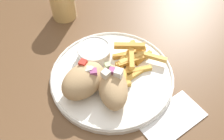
% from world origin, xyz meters
% --- Properties ---
extents(table, '(1.52, 1.52, 0.76)m').
position_xyz_m(table, '(0.00, 0.00, 0.70)').
color(table, brown).
rests_on(table, ground_plane).
extents(napkin, '(0.17, 0.12, 0.00)m').
position_xyz_m(napkin, '(-0.02, -0.19, 0.76)').
color(napkin, white).
rests_on(napkin, table).
extents(plate, '(0.30, 0.30, 0.02)m').
position_xyz_m(plate, '(-0.01, -0.02, 0.77)').
color(plate, white).
rests_on(plate, table).
extents(pita_sandwich_near, '(0.13, 0.13, 0.07)m').
position_xyz_m(pita_sandwich_near, '(-0.05, -0.05, 0.80)').
color(pita_sandwich_near, tan).
rests_on(pita_sandwich_near, plate).
extents(pita_sandwich_far, '(0.12, 0.09, 0.07)m').
position_xyz_m(pita_sandwich_far, '(-0.08, 0.01, 0.81)').
color(pita_sandwich_far, tan).
rests_on(pita_sandwich_far, plate).
extents(fries_pile, '(0.14, 0.13, 0.04)m').
position_xyz_m(fries_pile, '(0.06, -0.04, 0.79)').
color(fries_pile, gold).
rests_on(fries_pile, plate).
extents(sauce_ramekin, '(0.09, 0.09, 0.03)m').
position_xyz_m(sauce_ramekin, '(0.01, 0.05, 0.79)').
color(sauce_ramekin, white).
rests_on(sauce_ramekin, plate).
extents(water_glass, '(0.07, 0.07, 0.10)m').
position_xyz_m(water_glass, '(0.10, 0.24, 0.81)').
color(water_glass, tan).
rests_on(water_glass, table).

